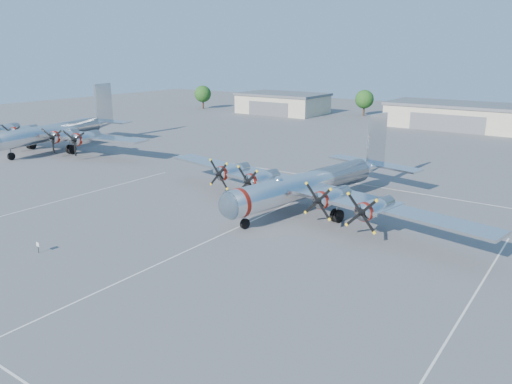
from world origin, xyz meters
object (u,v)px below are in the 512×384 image
Objects in this scene: tree_west at (364,99)px; bomber_west at (59,150)px; hangar_west at (283,103)px; tree_far_west at (203,94)px; hangar_center at (456,115)px; info_placard at (38,246)px; main_bomber_b29 at (311,208)px.

tree_west reaches higher than bomber_west.
hangar_west is 3.40× the size of tree_far_west.
hangar_center is at bearing 44.40° from bomber_west.
hangar_center is 81.96m from bomber_west.
main_bomber_b29 is at bearing 71.01° from info_placard.
hangar_west is 3.40× the size of tree_west.
hangar_center is at bearing -0.00° from hangar_west.
info_placard is at bearing -96.06° from hangar_center.
main_bomber_b29 is 27.53m from info_placard.
hangar_center is 4.31× the size of tree_west.
tree_far_west is at bearing -170.99° from hangar_west.
hangar_center is 70.13m from tree_far_west.
main_bomber_b29 is (2.66, -69.27, -2.71)m from hangar_center.
tree_west reaches higher than main_bomber_b29.
hangar_west is 45.00m from hangar_center.
tree_far_west reaches higher than hangar_west.
hangar_center reaches higher than main_bomber_b29.
tree_far_west is 97.79m from main_bomber_b29.
tree_far_west is 46.57m from tree_west.
bomber_west is at bearing -107.99° from tree_west.
hangar_center is 0.72× the size of bomber_west.
hangar_west is 0.79× the size of hangar_center.
hangar_center is at bearing 92.23° from info_placard.
hangar_center is 30.14× the size of info_placard.
bomber_west reaches higher than main_bomber_b29.
bomber_west is at bearing -71.16° from tree_far_west.
info_placard is (35.05, -93.73, -2.05)m from hangar_west.
tree_far_west is at bearing 149.04° from main_bomber_b29.
tree_west is 77.63m from bomber_west.
tree_far_west is at bearing 132.07° from info_placard.
hangar_center reaches higher than bomber_west.
info_placard is at bearing -81.59° from tree_west.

